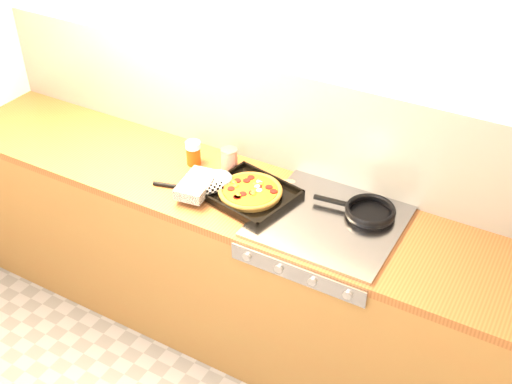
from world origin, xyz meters
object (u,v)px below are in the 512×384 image
Objects in this scene: pizza_on_tray at (236,189)px; juice_glass at (193,153)px; frying_pan at (369,211)px; tomato_can at (229,159)px.

juice_glass is at bearing 157.43° from pizza_on_tray.
frying_pan is 3.33× the size of tomato_can.
tomato_can reaches higher than frying_pan.
frying_pan is 3.11× the size of juice_glass.
juice_glass is at bearing -166.18° from tomato_can.
juice_glass is at bearing -179.01° from frying_pan.
pizza_on_tray reaches higher than frying_pan.
frying_pan is at bearing 0.99° from juice_glass.
pizza_on_tray is 0.60m from frying_pan.
tomato_can is at bearing 177.78° from frying_pan.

